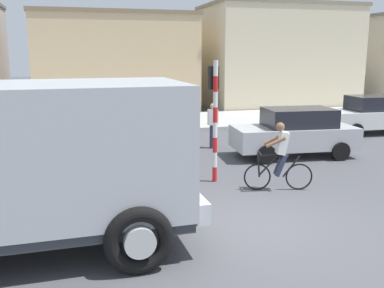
% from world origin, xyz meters
% --- Properties ---
extents(ground_plane, '(120.00, 120.00, 0.00)m').
position_xyz_m(ground_plane, '(0.00, 0.00, 0.00)').
color(ground_plane, '#4C4C51').
extents(sidewalk_far, '(80.00, 5.00, 0.16)m').
position_xyz_m(sidewalk_far, '(0.00, 13.04, 0.08)').
color(sidewalk_far, '#ADADA8').
rests_on(sidewalk_far, ground).
extents(truck_foreground, '(5.46, 2.92, 2.90)m').
position_xyz_m(truck_foreground, '(-4.25, -0.05, 1.67)').
color(truck_foreground, '#B2B7BC').
rests_on(truck_foreground, ground).
extents(cyclist, '(1.69, 0.60, 1.72)m').
position_xyz_m(cyclist, '(1.38, 2.01, 0.86)').
color(cyclist, black).
rests_on(cyclist, ground).
extents(traffic_light_pole, '(0.24, 0.43, 3.20)m').
position_xyz_m(traffic_light_pole, '(0.08, 3.23, 2.07)').
color(traffic_light_pole, red).
rests_on(traffic_light_pole, ground).
extents(car_red_near, '(4.14, 2.15, 1.60)m').
position_xyz_m(car_red_near, '(3.56, 5.23, 0.82)').
color(car_red_near, '#B7B7BC').
rests_on(car_red_near, ground).
extents(car_white_mid, '(4.09, 2.06, 1.60)m').
position_xyz_m(car_white_mid, '(8.83, 8.16, 0.82)').
color(car_white_mid, white).
rests_on(car_white_mid, ground).
extents(pedestrian_near_kerb, '(0.34, 0.22, 1.62)m').
position_xyz_m(pedestrian_near_kerb, '(1.34, 7.16, 0.85)').
color(pedestrian_near_kerb, '#2D334C').
rests_on(pedestrian_near_kerb, ground).
extents(building_mid_block, '(9.19, 6.57, 5.62)m').
position_xyz_m(building_mid_block, '(-0.88, 19.34, 2.81)').
color(building_mid_block, '#D1B284').
rests_on(building_mid_block, ground).
extents(building_corner_right, '(9.27, 5.84, 6.31)m').
position_xyz_m(building_corner_right, '(9.37, 18.50, 3.16)').
color(building_corner_right, beige).
rests_on(building_corner_right, ground).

